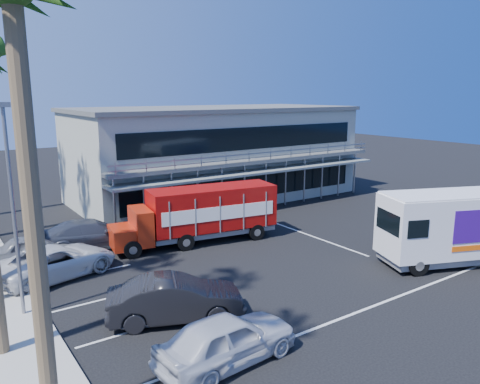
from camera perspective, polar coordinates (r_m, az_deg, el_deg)
ground at (r=25.51m, az=9.06°, el=-7.39°), size 120.00×120.00×0.00m
building at (r=38.10m, az=-3.09°, el=4.83°), size 22.40×12.00×7.30m
palm_a at (r=11.57m, az=-25.94°, el=19.40°), size 2.80×2.80×11.75m
light_pole_near at (r=18.86m, az=-25.99°, el=-1.17°), size 0.50×0.25×8.09m
red_truck at (r=26.64m, az=-4.69°, el=-2.54°), size 9.60×3.64×3.16m
white_van at (r=25.56m, az=24.74°, el=-3.81°), size 7.83×5.15×3.62m
parked_car_a at (r=15.42m, az=-1.62°, el=-17.48°), size 4.91×2.27×1.63m
parked_car_b at (r=18.12m, az=-7.83°, el=-12.79°), size 5.36×3.56×1.67m
parked_car_c at (r=23.45m, az=-21.41°, el=-7.89°), size 5.91×3.83×1.52m
parked_car_d at (r=27.01m, az=-17.64°, el=-4.92°), size 5.83×3.08×1.61m
parked_car_e at (r=26.01m, az=-23.70°, el=-6.28°), size 4.19×1.93×1.39m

